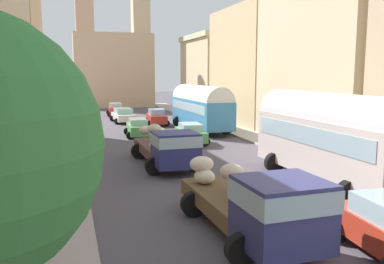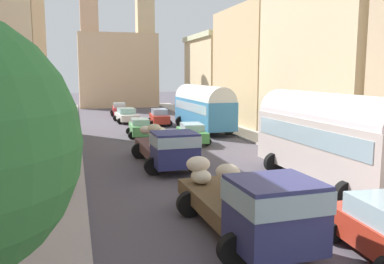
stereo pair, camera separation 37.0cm
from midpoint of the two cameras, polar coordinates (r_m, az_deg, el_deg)
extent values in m
plane|color=#4D4750|center=(31.25, -4.75, -1.08)|extent=(154.00, 154.00, 0.00)
cube|color=#A19595|center=(30.58, -18.16, -1.54)|extent=(2.50, 70.00, 0.14)
cube|color=#AFA8A1|center=(33.50, 7.46, -0.37)|extent=(2.50, 70.00, 0.14)
cube|color=beige|center=(30.91, 18.65, 11.24)|extent=(5.68, 12.17, 13.79)
cube|color=tan|center=(41.41, 8.65, 9.02)|extent=(5.66, 11.65, 11.33)
cube|color=#CEB78A|center=(52.70, 2.78, 7.77)|extent=(5.54, 11.54, 9.19)
cube|color=#BFC197|center=(52.88, 2.82, 13.09)|extent=(6.09, 11.54, 0.61)
cube|color=tan|center=(62.80, -11.12, 8.41)|extent=(11.37, 6.36, 10.73)
cube|color=tan|center=(61.04, -14.85, 11.51)|extent=(2.47, 2.47, 17.57)
cube|color=#D1B285|center=(61.88, -7.31, 11.67)|extent=(2.47, 2.47, 17.57)
cube|color=beige|center=(19.39, 17.99, -1.92)|extent=(2.51, 9.22, 2.55)
cylinder|color=silver|center=(19.21, 18.16, 1.83)|extent=(2.46, 9.03, 2.28)
cube|color=#99B7C6|center=(19.30, 18.06, -0.28)|extent=(2.54, 8.48, 0.82)
cylinder|color=black|center=(21.40, 10.95, -4.21)|extent=(1.00, 0.35, 1.00)
cylinder|color=black|center=(22.54, 15.89, -3.74)|extent=(1.00, 0.35, 1.00)
cylinder|color=black|center=(16.81, 20.43, -8.04)|extent=(1.00, 0.35, 1.00)
cube|color=teal|center=(36.00, 0.91, 2.81)|extent=(2.71, 9.83, 2.27)
cylinder|color=silver|center=(35.91, 0.92, 4.61)|extent=(2.66, 9.63, 2.42)
cube|color=#99B7C6|center=(35.96, 0.91, 3.60)|extent=(2.74, 9.05, 0.73)
cylinder|color=black|center=(38.64, -2.22, 1.49)|extent=(1.00, 0.35, 1.00)
cylinder|color=black|center=(39.35, 1.07, 1.62)|extent=(1.00, 0.35, 1.00)
cylinder|color=black|center=(32.91, 0.71, 0.31)|extent=(1.00, 0.35, 1.00)
cylinder|color=black|center=(33.75, 4.48, 0.48)|extent=(1.00, 0.35, 1.00)
cube|color=navy|center=(11.26, 11.50, -11.09)|extent=(2.25, 2.14, 1.84)
cube|color=#99B7C6|center=(11.11, 11.57, -8.57)|extent=(2.29, 2.22, 0.59)
cube|color=brown|center=(14.27, 4.68, -9.49)|extent=(2.32, 4.61, 0.55)
ellipsoid|color=beige|center=(15.19, 1.06, -6.22)|extent=(0.88, 1.05, 0.54)
ellipsoid|color=beige|center=(13.11, 7.62, -8.78)|extent=(1.19, 1.16, 0.49)
ellipsoid|color=beige|center=(13.85, 6.85, -7.84)|extent=(0.97, 1.07, 0.49)
ellipsoid|color=beige|center=(12.98, 7.06, -7.16)|extent=(1.20, 1.24, 0.53)
ellipsoid|color=beige|center=(14.15, 4.89, -5.58)|extent=(1.11, 1.15, 0.58)
ellipsoid|color=beige|center=(15.20, 0.66, -4.51)|extent=(1.00, 0.83, 0.59)
cylinder|color=black|center=(12.24, 15.65, -14.24)|extent=(0.90, 0.31, 0.90)
cylinder|color=black|center=(11.23, 5.99, -16.08)|extent=(0.90, 0.31, 0.90)
cylinder|color=black|center=(15.47, 7.28, -9.17)|extent=(0.90, 0.32, 0.90)
cylinder|color=black|center=(14.69, -0.54, -10.07)|extent=(0.90, 0.32, 0.90)
cube|color=navy|center=(20.34, -2.84, -2.42)|extent=(2.15, 2.06, 1.70)
cube|color=#99B7C6|center=(20.26, -2.85, -1.09)|extent=(2.20, 2.14, 0.54)
cube|color=brown|center=(23.78, -5.01, -2.28)|extent=(2.20, 4.99, 0.55)
ellipsoid|color=beige|center=(23.59, -3.66, -0.98)|extent=(1.10, 1.19, 0.56)
ellipsoid|color=silver|center=(21.94, -5.26, -1.84)|extent=(1.18, 1.08, 0.46)
ellipsoid|color=silver|center=(23.98, -4.67, -0.80)|extent=(0.86, 1.00, 0.60)
ellipsoid|color=beige|center=(25.19, -6.97, 0.30)|extent=(0.78, 0.61, 0.50)
ellipsoid|color=beige|center=(22.77, -5.39, -0.64)|extent=(0.84, 0.68, 0.46)
ellipsoid|color=beige|center=(24.59, -5.17, 0.13)|extent=(1.24, 1.18, 0.50)
ellipsoid|color=beige|center=(22.97, -5.74, 0.51)|extent=(1.00, 0.97, 0.52)
cylinder|color=black|center=(21.00, -0.16, -4.43)|extent=(0.90, 0.31, 0.90)
cylinder|color=black|center=(20.47, -5.85, -4.81)|extent=(0.90, 0.31, 0.90)
cylinder|color=black|center=(24.94, -3.08, -2.40)|extent=(0.90, 0.31, 0.90)
cylinder|color=black|center=(24.50, -7.89, -2.67)|extent=(0.90, 0.31, 0.90)
cube|color=#4F9852|center=(32.76, -7.88, 0.43)|extent=(1.69, 3.92, 0.73)
cube|color=#99BDBB|center=(32.69, -7.90, 1.46)|extent=(1.42, 2.07, 0.45)
cylinder|color=black|center=(31.73, -6.28, -0.41)|extent=(0.60, 0.21, 0.60)
cylinder|color=black|center=(31.56, -8.98, -0.51)|extent=(0.60, 0.21, 0.60)
cylinder|color=black|center=(34.07, -6.83, 0.18)|extent=(0.60, 0.21, 0.60)
cylinder|color=black|center=(33.92, -9.35, 0.09)|extent=(0.60, 0.21, 0.60)
cube|color=silver|center=(42.51, -9.83, 2.13)|extent=(2.04, 4.45, 0.65)
cube|color=#8EC0BB|center=(42.45, -9.85, 2.93)|extent=(1.70, 2.35, 0.55)
cylinder|color=black|center=(41.41, -8.26, 1.59)|extent=(0.60, 0.21, 0.60)
cylinder|color=black|center=(41.07, -10.69, 1.48)|extent=(0.60, 0.21, 0.60)
cylinder|color=black|center=(44.03, -9.00, 1.97)|extent=(0.60, 0.21, 0.60)
cylinder|color=black|center=(43.72, -11.29, 1.87)|extent=(0.60, 0.21, 0.60)
cube|color=#B9282C|center=(49.10, -10.84, 3.00)|extent=(1.71, 4.20, 0.79)
cube|color=#9FBEC8|center=(49.05, -10.86, 3.74)|extent=(1.43, 2.21, 0.48)
cylinder|color=black|center=(47.91, -9.84, 2.46)|extent=(0.60, 0.21, 0.60)
cylinder|color=black|center=(47.83, -11.64, 2.40)|extent=(0.60, 0.21, 0.60)
cylinder|color=black|center=(50.45, -10.06, 2.74)|extent=(0.60, 0.21, 0.60)
cylinder|color=black|center=(50.37, -11.77, 2.69)|extent=(0.60, 0.21, 0.60)
cylinder|color=black|center=(13.38, 19.17, -13.10)|extent=(0.60, 0.21, 0.60)
cylinder|color=black|center=(14.22, 24.61, -12.11)|extent=(0.60, 0.21, 0.60)
cube|color=#499A47|center=(29.54, -0.56, -0.37)|extent=(1.93, 4.25, 0.71)
cube|color=#A0BFC6|center=(29.46, -0.56, 0.76)|extent=(1.58, 2.26, 0.46)
cylinder|color=black|center=(30.68, -2.53, -0.66)|extent=(0.60, 0.21, 0.60)
cylinder|color=black|center=(31.00, 0.41, -0.56)|extent=(0.60, 0.21, 0.60)
cylinder|color=black|center=(28.19, -1.62, -1.46)|extent=(0.60, 0.21, 0.60)
cylinder|color=black|center=(28.54, 1.56, -1.34)|extent=(0.60, 0.21, 0.60)
cube|color=red|center=(39.97, -5.25, 1.91)|extent=(1.83, 3.93, 0.76)
cube|color=#9AAECF|center=(39.90, -5.26, 2.84)|extent=(1.52, 2.08, 0.55)
cylinder|color=black|center=(41.08, -6.55, 1.57)|extent=(0.60, 0.21, 0.60)
cylinder|color=black|center=(41.29, -4.38, 1.63)|extent=(0.60, 0.21, 0.60)
cylinder|color=black|center=(38.74, -6.15, 1.17)|extent=(0.60, 0.21, 0.60)
cylinder|color=black|center=(38.96, -3.85, 1.24)|extent=(0.60, 0.21, 0.60)
cylinder|color=slate|center=(30.90, -19.40, -1.50)|extent=(0.22, 0.22, 0.14)
cylinder|color=slate|center=(30.82, -19.44, -0.57)|extent=(0.27, 0.27, 0.88)
cylinder|color=#923336|center=(30.73, -19.51, 0.73)|extent=(0.42, 0.42, 0.53)
sphere|color=tan|center=(30.68, -19.54, 1.40)|extent=(0.20, 0.20, 0.20)
cylinder|color=#292A51|center=(28.77, -17.64, -2.12)|extent=(0.18, 0.18, 0.14)
cylinder|color=#292A51|center=(28.69, -17.68, -1.20)|extent=(0.22, 0.22, 0.79)
cylinder|color=beige|center=(28.59, -17.73, 0.11)|extent=(0.34, 0.34, 0.54)
sphere|color=tan|center=(28.54, -17.77, 0.85)|extent=(0.21, 0.21, 0.21)
cylinder|color=#6E655C|center=(17.61, -16.99, -8.60)|extent=(0.19, 0.19, 0.14)
cylinder|color=#6E655C|center=(17.47, -17.07, -6.99)|extent=(0.22, 0.22, 0.89)
cylinder|color=#A53E33|center=(17.29, -17.17, -4.62)|extent=(0.34, 0.34, 0.59)
sphere|color=tan|center=(17.21, -17.23, -3.28)|extent=(0.23, 0.23, 0.23)
cylinder|color=#211E3B|center=(17.92, -17.61, -8.33)|extent=(0.19, 0.19, 0.14)
cylinder|color=#211E3B|center=(17.79, -17.68, -6.82)|extent=(0.31, 0.31, 0.84)
cylinder|color=silver|center=(17.62, -17.78, -4.61)|extent=(0.48, 0.48, 0.56)
sphere|color=tan|center=(17.54, -17.84, -3.33)|extent=(0.24, 0.24, 0.24)
camera|label=1|loc=(0.19, -90.46, -0.07)|focal=38.14mm
camera|label=2|loc=(0.19, 89.54, 0.07)|focal=38.14mm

